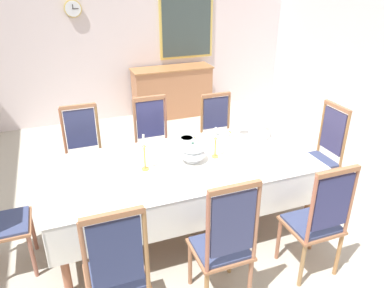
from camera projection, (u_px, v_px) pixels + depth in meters
ground at (179, 222)px, 4.08m from camera, size 6.53×6.71×0.04m
back_wall at (111, 17)px, 6.18m from camera, size 6.53×0.08×3.52m
dining_table at (181, 170)px, 3.68m from camera, size 2.58×1.21×0.77m
tablecloth at (181, 171)px, 3.68m from camera, size 2.60×1.23×0.37m
chair_south_a at (116, 272)px, 2.60m from camera, size 0.44×0.42×1.17m
chair_north_a at (85, 152)px, 4.32m from camera, size 0.44×0.42×1.11m
chair_south_b at (224, 243)px, 2.87m from camera, size 0.44×0.42×1.18m
chair_north_b at (154, 142)px, 4.58m from camera, size 0.44×0.42×1.11m
chair_south_c at (318, 220)px, 3.16m from camera, size 0.44×0.42×1.12m
chair_north_c at (219, 133)px, 4.87m from camera, size 0.44×0.42×1.05m
chair_head_east at (321, 153)px, 4.28m from camera, size 0.42×0.44×1.15m
soup_tureen at (193, 152)px, 3.64m from camera, size 0.26×0.26×0.21m
candlestick_west at (145, 156)px, 3.47m from camera, size 0.07×0.07×0.36m
candlestick_east at (215, 146)px, 3.71m from camera, size 0.07×0.07×0.32m
bowl_near_left at (187, 139)px, 4.11m from camera, size 0.16×0.16×0.04m
bowl_near_right at (223, 134)px, 4.24m from camera, size 0.16×0.16×0.03m
spoon_primary at (195, 138)px, 4.17m from camera, size 0.05×0.18×0.01m
spoon_secondary at (230, 133)px, 4.30m from camera, size 0.04×0.18×0.01m
sideboard at (172, 92)px, 6.78m from camera, size 1.44×0.48×0.90m
mounted_clock at (73, 9)px, 5.86m from camera, size 0.27×0.06×0.27m
framed_painting at (186, 15)px, 6.56m from camera, size 1.00×0.05×1.49m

